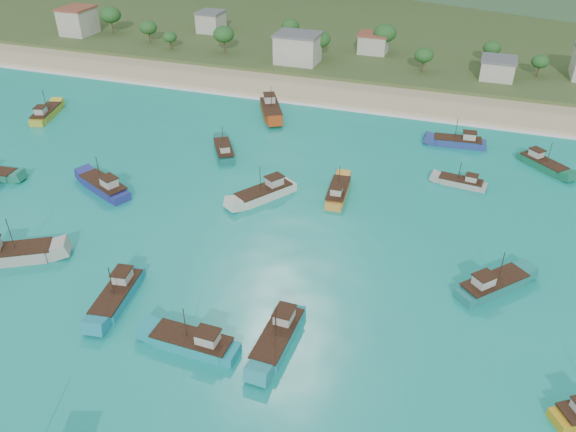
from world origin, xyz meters
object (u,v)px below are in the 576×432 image
(boat_30, at_px, (118,295))
(boat_9, at_px, (461,183))
(boat_12, at_px, (224,151))
(boat_28, at_px, (10,255))
(boat_7, at_px, (278,337))
(boat_18, at_px, (543,164))
(boat_14, at_px, (194,343))
(boat_20, at_px, (104,187))
(boat_19, at_px, (265,193))
(boat_1, at_px, (458,142))
(boat_11, at_px, (338,193))
(boat_13, at_px, (492,286))
(boat_16, at_px, (271,110))
(boat_22, at_px, (46,114))

(boat_30, bearing_deg, boat_9, -139.06)
(boat_12, distance_m, boat_28, 43.08)
(boat_28, bearing_deg, boat_7, 56.48)
(boat_18, bearing_deg, boat_14, 9.67)
(boat_28, bearing_deg, boat_20, 147.23)
(boat_14, distance_m, boat_30, 13.83)
(boat_18, bearing_deg, boat_19, -16.35)
(boat_9, distance_m, boat_30, 59.96)
(boat_1, bearing_deg, boat_28, 131.16)
(boat_9, xyz_separation_m, boat_20, (-57.46, -21.72, 0.33))
(boat_7, xyz_separation_m, boat_30, (-22.01, 0.40, -0.02))
(boat_11, height_order, boat_14, boat_14)
(boat_19, height_order, boat_30, boat_19)
(boat_13, bearing_deg, boat_1, 142.65)
(boat_16, height_order, boat_30, boat_16)
(boat_12, relative_size, boat_14, 0.92)
(boat_18, distance_m, boat_30, 77.66)
(boat_11, xyz_separation_m, boat_16, (-23.16, 30.08, 0.28))
(boat_7, xyz_separation_m, boat_14, (-8.93, -4.08, -0.02))
(boat_7, distance_m, boat_20, 46.56)
(boat_11, height_order, boat_22, boat_22)
(boat_11, relative_size, boat_14, 0.94)
(boat_11, distance_m, boat_30, 40.03)
(boat_18, distance_m, boat_28, 90.35)
(boat_1, xyz_separation_m, boat_19, (-28.96, -31.21, 0.08))
(boat_14, bearing_deg, boat_7, -64.12)
(boat_22, bearing_deg, boat_11, -25.78)
(boat_9, relative_size, boat_13, 0.85)
(boat_11, bearing_deg, boat_9, 23.42)
(boat_7, distance_m, boat_18, 65.02)
(boat_1, relative_size, boat_22, 0.94)
(boat_19, bearing_deg, boat_7, 147.15)
(boat_16, distance_m, boat_22, 49.21)
(boat_1, relative_size, boat_12, 1.07)
(boat_11, relative_size, boat_28, 0.80)
(boat_9, xyz_separation_m, boat_13, (5.95, -27.62, 0.26))
(boat_7, bearing_deg, boat_12, -56.82)
(boat_9, height_order, boat_18, boat_18)
(boat_12, xyz_separation_m, boat_14, (17.65, -47.39, 0.09))
(boat_13, relative_size, boat_18, 1.08)
(boat_16, relative_size, boat_20, 1.09)
(boat_18, bearing_deg, boat_1, -64.17)
(boat_11, relative_size, boat_18, 1.09)
(boat_11, height_order, boat_28, boat_28)
(boat_14, bearing_deg, boat_9, -26.69)
(boat_20, height_order, boat_28, boat_28)
(boat_13, bearing_deg, boat_19, -156.50)
(boat_22, bearing_deg, boat_28, -71.83)
(boat_18, bearing_deg, boat_9, -6.58)
(boat_7, bearing_deg, boat_30, 0.60)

